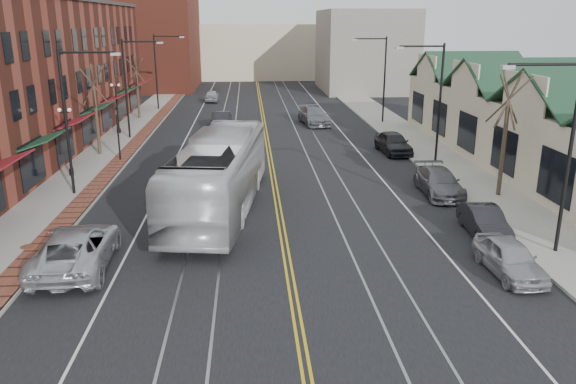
{
  "coord_description": "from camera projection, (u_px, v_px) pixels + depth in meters",
  "views": [
    {
      "loc": [
        -1.48,
        -15.34,
        9.56
      ],
      "look_at": [
        0.26,
        9.3,
        2.0
      ],
      "focal_mm": 35.0,
      "sensor_mm": 36.0,
      "label": 1
    }
  ],
  "objects": [
    {
      "name": "building_right",
      "position": [
        543.0,
        135.0,
        37.15
      ],
      "size": [
        8.0,
        36.0,
        4.6
      ],
      "primitive_type": "cube",
      "color": "beige",
      "rests_on": "ground"
    },
    {
      "name": "sidewalk_left",
      "position": [
        85.0,
        176.0,
        35.78
      ],
      "size": [
        4.0,
        120.0,
        0.15
      ],
      "primitive_type": "cube",
      "color": "gray",
      "rests_on": "ground"
    },
    {
      "name": "ground",
      "position": [
        301.0,
        340.0,
        17.53
      ],
      "size": [
        160.0,
        160.0,
        0.0
      ],
      "primitive_type": "plane",
      "color": "black",
      "rests_on": "ground"
    },
    {
      "name": "streetlight_r_0",
      "position": [
        561.0,
        139.0,
        22.53
      ],
      "size": [
        3.33,
        0.25,
        8.0
      ],
      "color": "black",
      "rests_on": "sidewalk_right"
    },
    {
      "name": "distant_car_far",
      "position": [
        212.0,
        96.0,
        68.83
      ],
      "size": [
        1.78,
        4.29,
        1.45
      ],
      "primitive_type": "imported",
      "rotation": [
        0.0,
        0.0,
        3.16
      ],
      "color": "#9B9FA2",
      "rests_on": "ground"
    },
    {
      "name": "backdrop_right",
      "position": [
        364.0,
        51.0,
        78.93
      ],
      "size": [
        12.0,
        16.0,
        11.0
      ],
      "primitive_type": "cube",
      "color": "slate",
      "rests_on": "ground"
    },
    {
      "name": "backdrop_left",
      "position": [
        147.0,
        39.0,
        81.17
      ],
      "size": [
        14.0,
        18.0,
        14.0
      ],
      "primitive_type": "cube",
      "color": "maroon",
      "rests_on": "ground"
    },
    {
      "name": "parked_car_c",
      "position": [
        439.0,
        182.0,
        32.04
      ],
      "size": [
        2.21,
        5.08,
        1.45
      ],
      "primitive_type": "imported",
      "rotation": [
        0.0,
        0.0,
        -0.04
      ],
      "color": "#58585E",
      "rests_on": "ground"
    },
    {
      "name": "streetlight_l_2",
      "position": [
        131.0,
        79.0,
        45.84
      ],
      "size": [
        3.33,
        0.25,
        8.0
      ],
      "color": "black",
      "rests_on": "sidewalk_left"
    },
    {
      "name": "distant_car_right",
      "position": [
        314.0,
        116.0,
        53.67
      ],
      "size": [
        2.98,
        5.87,
        1.63
      ],
      "primitive_type": "imported",
      "rotation": [
        0.0,
        0.0,
        0.13
      ],
      "color": "slate",
      "rests_on": "ground"
    },
    {
      "name": "tree_right_mid",
      "position": [
        505.0,
        132.0,
        30.63
      ],
      "size": [
        1.9,
        1.46,
        6.93
      ],
      "color": "#382B21",
      "rests_on": "sidewalk_right"
    },
    {
      "name": "building_left",
      "position": [
        4.0,
        79.0,
        40.4
      ],
      "size": [
        10.0,
        50.0,
        11.0
      ],
      "primitive_type": "cube",
      "color": "maroon",
      "rests_on": "ground"
    },
    {
      "name": "parked_car_b",
      "position": [
        484.0,
        221.0,
        25.93
      ],
      "size": [
        1.65,
        4.13,
        1.34
      ],
      "primitive_type": "imported",
      "rotation": [
        0.0,
        0.0,
        -0.06
      ],
      "color": "black",
      "rests_on": "ground"
    },
    {
      "name": "sidewalk_right",
      "position": [
        452.0,
        169.0,
        37.39
      ],
      "size": [
        4.0,
        120.0,
        0.15
      ],
      "primitive_type": "cube",
      "color": "gray",
      "rests_on": "ground"
    },
    {
      "name": "transit_bus",
      "position": [
        219.0,
        174.0,
        29.0
      ],
      "size": [
        5.15,
        14.33,
        3.9
      ],
      "primitive_type": "imported",
      "rotation": [
        0.0,
        0.0,
        3.01
      ],
      "color": "silver",
      "rests_on": "ground"
    },
    {
      "name": "traffic_signal",
      "position": [
        118.0,
        129.0,
        39.02
      ],
      "size": [
        0.18,
        0.15,
        3.8
      ],
      "color": "black",
      "rests_on": "sidewalk_left"
    },
    {
      "name": "distant_car_left",
      "position": [
        222.0,
        119.0,
        52.55
      ],
      "size": [
        1.76,
        4.57,
        1.49
      ],
      "primitive_type": "imported",
      "rotation": [
        0.0,
        0.0,
        3.1
      ],
      "color": "black",
      "rests_on": "ground"
    },
    {
      "name": "backdrop_mid",
      "position": [
        256.0,
        51.0,
        97.29
      ],
      "size": [
        22.0,
        14.0,
        9.0
      ],
      "primitive_type": "cube",
      "color": "beige",
      "rests_on": "ground"
    },
    {
      "name": "parked_car_a",
      "position": [
        510.0,
        258.0,
        21.91
      ],
      "size": [
        1.76,
        4.1,
        1.38
      ],
      "primitive_type": "imported",
      "rotation": [
        0.0,
        0.0,
        0.03
      ],
      "color": "#A0A1A7",
      "rests_on": "ground"
    },
    {
      "name": "tree_left_far",
      "position": [
        137.0,
        87.0,
        55.79
      ],
      "size": [
        1.66,
        1.28,
        6.02
      ],
      "color": "#382B21",
      "rests_on": "sidewalk_left"
    },
    {
      "name": "streetlight_r_2",
      "position": [
        380.0,
        71.0,
        53.05
      ],
      "size": [
        3.33,
        0.25,
        8.0
      ],
      "color": "black",
      "rests_on": "sidewalk_right"
    },
    {
      "name": "manhole_far",
      "position": [
        27.0,
        247.0,
        24.36
      ],
      "size": [
        0.6,
        0.6,
        0.02
      ],
      "primitive_type": "cylinder",
      "color": "#592D19",
      "rests_on": "sidewalk_left"
    },
    {
      "name": "lamppost_l_3",
      "position": [
        117.0,
        110.0,
        48.46
      ],
      "size": [
        0.84,
        0.28,
        4.27
      ],
      "color": "black",
      "rests_on": "sidewalk_left"
    },
    {
      "name": "streetlight_r_1",
      "position": [
        434.0,
        91.0,
        37.79
      ],
      "size": [
        3.33,
        0.25,
        8.0
      ],
      "color": "black",
      "rests_on": "sidewalk_right"
    },
    {
      "name": "streetlight_l_1",
      "position": [
        73.0,
        107.0,
        30.58
      ],
      "size": [
        3.33,
        0.25,
        8.0
      ],
      "color": "black",
      "rests_on": "sidewalk_left"
    },
    {
      "name": "parked_car_d",
      "position": [
        393.0,
        143.0,
        41.99
      ],
      "size": [
        2.22,
        4.86,
        1.62
      ],
      "primitive_type": "imported",
      "rotation": [
        0.0,
        0.0,
        0.07
      ],
      "color": "black",
      "rests_on": "ground"
    },
    {
      "name": "streetlight_l_3",
      "position": [
        160.0,
        64.0,
        61.1
      ],
      "size": [
        3.33,
        0.25,
        8.0
      ],
      "color": "black",
      "rests_on": "sidewalk_left"
    },
    {
      "name": "lamppost_l_2",
      "position": [
        68.0,
        143.0,
        35.1
      ],
      "size": [
        0.84,
        0.28,
        4.27
      ],
      "color": "black",
      "rests_on": "sidewalk_left"
    },
    {
      "name": "tree_left_near",
      "position": [
        96.0,
        108.0,
        40.46
      ],
      "size": [
        1.78,
        1.37,
        6.48
      ],
      "color": "#382B21",
      "rests_on": "sidewalk_left"
    },
    {
      "name": "parked_suv",
      "position": [
        76.0,
        248.0,
        22.47
      ],
      "size": [
        3.04,
        6.1,
        1.66
      ],
      "primitive_type": "imported",
      "rotation": [
        0.0,
        0.0,
        3.19
      ],
      "color": "#B5B6BC",
      "rests_on": "ground"
    }
  ]
}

